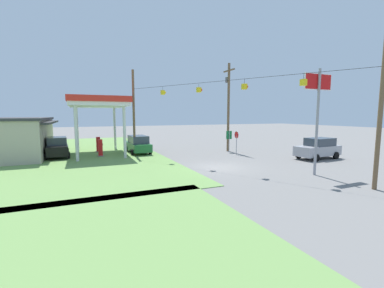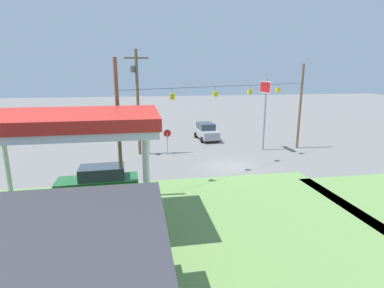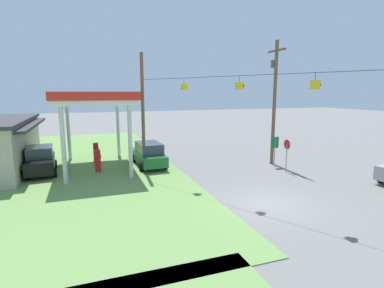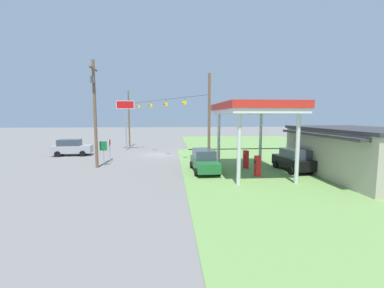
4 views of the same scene
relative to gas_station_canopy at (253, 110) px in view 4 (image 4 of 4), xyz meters
The scene contains 15 objects.
ground_plane 14.86m from the gas_station_canopy, 143.16° to the right, with size 160.00×160.00×0.00m, color slate.
grass_verge_station_corner 9.95m from the gas_station_canopy, 76.20° to the left, with size 36.00×28.00×0.04m, color #6B934C.
grass_verge_opposite_corner 28.66m from the gas_station_canopy, 164.14° to the left, with size 24.00×24.00×0.04m, color #6B934C.
gas_station_canopy is the anchor object (origin of this frame).
gas_station_store 8.99m from the gas_station_canopy, 77.45° to the left, with size 11.87×7.31×3.90m.
fuel_pump_near 4.83m from the gas_station_canopy, behind, with size 0.71×0.56×1.72m.
fuel_pump_far 4.83m from the gas_station_canopy, ahead, with size 0.71×0.56×1.72m.
car_at_pumps_front 5.95m from the gas_station_canopy, 101.73° to the right, with size 5.18×2.25×1.94m.
car_at_pumps_rear 5.89m from the gas_station_canopy, 95.76° to the left, with size 4.54×2.34×2.00m.
car_on_crossroad 22.51m from the gas_station_canopy, 120.78° to the right, with size 2.35×4.70×1.99m.
stop_sign_roadside 14.95m from the gas_station_canopy, 114.94° to the right, with size 0.80×0.08×2.50m.
stop_sign_overhead 20.66m from the gas_station_canopy, 140.51° to the right, with size 0.22×2.47×7.27m.
route_sign 14.52m from the gas_station_canopy, 108.03° to the right, with size 0.10×0.70×2.40m.
utility_pole_main 14.18m from the gas_station_canopy, 103.92° to the right, with size 2.20×0.44×9.90m.
signal_span_gantry 13.88m from the gas_station_canopy, 143.12° to the right, with size 17.89×10.24×8.67m.
Camera 4 is at (32.10, 1.51, 4.85)m, focal length 24.00 mm.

